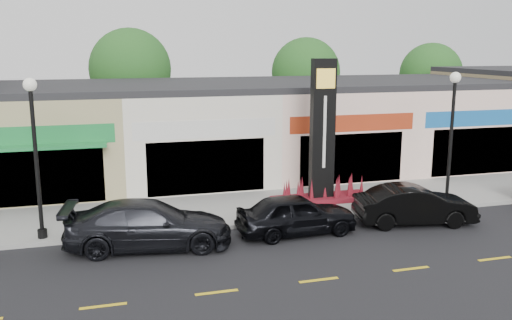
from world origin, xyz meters
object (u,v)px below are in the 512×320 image
Objects in this scene: car_dark_sedan at (149,225)px; car_black_conv at (415,205)px; pylon_sign at (322,152)px; lamp_east_near at (452,125)px; car_black_sedan at (296,214)px; lamp_west_near at (35,143)px.

car_black_conv is (9.90, -0.19, -0.06)m from car_dark_sedan.
car_dark_sedan is 9.90m from car_black_conv.
car_dark_sedan is at bearing 98.60° from car_black_conv.
car_black_conv is (2.41, -3.41, -1.54)m from pylon_sign.
lamp_east_near is 1.00× the size of car_dark_sedan.
lamp_east_near is at bearing -80.01° from car_black_sedan.
pylon_sign is 1.39× the size of car_black_sedan.
car_black_sedan is (5.20, -0.05, -0.06)m from car_dark_sedan.
car_black_sedan is (-7.29, -1.57, -2.74)m from lamp_east_near.
car_dark_sedan reaches higher than car_black_conv.
lamp_west_near is at bearing 77.55° from car_black_sedan.
car_dark_sedan reaches higher than car_black_sedan.
car_black_sedan is (-2.29, -3.27, -1.54)m from pylon_sign.
pylon_sign is at bearing 44.94° from car_black_conv.
car_black_sedan is at bearing -83.44° from car_dark_sedan.
car_black_sedan is (8.71, -1.57, -2.74)m from lamp_west_near.
car_black_conv is (4.70, -0.14, 0.00)m from car_black_sedan.
car_dark_sedan is 1.28× the size of car_black_sedan.
lamp_east_near is (16.00, 0.00, 0.00)m from lamp_west_near.
lamp_west_near is 1.00× the size of car_dark_sedan.
pylon_sign is (-5.00, 1.70, -1.20)m from lamp_east_near.
lamp_west_near reaches higher than car_dark_sedan.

